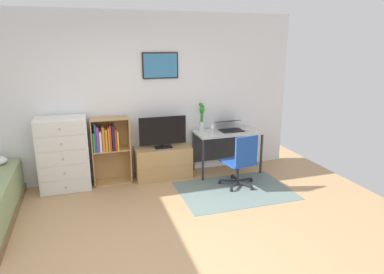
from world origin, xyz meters
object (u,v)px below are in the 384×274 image
object	(u,v)px
bookshelf	(108,145)
computer_mouse	(247,130)
television	(163,132)
wine_glass	(213,126)
dresser	(64,154)
desk	(226,138)
tv_stand	(163,162)
office_chair	(242,160)
laptop	(230,126)
bamboo_vase	(202,116)

from	to	relation	value
bookshelf	computer_mouse	bearing A→B (deg)	-4.76
television	wine_glass	world-z (taller)	television
bookshelf	dresser	bearing A→B (deg)	-174.61
television	dresser	bearing A→B (deg)	179.73
television	computer_mouse	distance (m)	1.47
desk	computer_mouse	xyz separation A→B (m)	(0.34, -0.14, 0.16)
tv_stand	television	bearing A→B (deg)	-90.00
desk	office_chair	distance (m)	0.78
desk	office_chair	bearing A→B (deg)	-94.03
wine_glass	tv_stand	bearing A→B (deg)	167.96
dresser	wine_glass	size ratio (longest dim) A/B	6.34
bookshelf	laptop	world-z (taller)	bookshelf
bookshelf	wine_glass	size ratio (longest dim) A/B	5.98
laptop	desk	bearing A→B (deg)	-173.74
dresser	computer_mouse	bearing A→B (deg)	-2.50
office_chair	tv_stand	bearing A→B (deg)	133.82
desk	wine_glass	distance (m)	0.45
bamboo_vase	wine_glass	bearing A→B (deg)	-70.58
office_chair	bamboo_vase	bearing A→B (deg)	101.83
laptop	computer_mouse	xyz separation A→B (m)	(0.26, -0.15, -0.05)
tv_stand	bookshelf	bearing A→B (deg)	176.83
tv_stand	office_chair	size ratio (longest dim) A/B	1.08
office_chair	dresser	bearing A→B (deg)	153.52
bamboo_vase	wine_glass	distance (m)	0.31
tv_stand	laptop	distance (m)	1.32
dresser	bamboo_vase	size ratio (longest dim) A/B	2.33
bamboo_vase	wine_glass	size ratio (longest dim) A/B	2.73
bookshelf	television	size ratio (longest dim) A/B	1.38
dresser	laptop	distance (m)	2.76
tv_stand	bamboo_vase	size ratio (longest dim) A/B	1.90
dresser	television	world-z (taller)	dresser
desk	computer_mouse	world-z (taller)	computer_mouse
tv_stand	bamboo_vase	world-z (taller)	bamboo_vase
laptop	computer_mouse	distance (m)	0.31
television	laptop	distance (m)	1.20
television	wine_glass	distance (m)	0.83
laptop	computer_mouse	world-z (taller)	laptop
bamboo_vase	office_chair	bearing A→B (deg)	-67.84
desk	wine_glass	bearing A→B (deg)	-151.98
bookshelf	wine_glass	xyz separation A→B (m)	(1.69, -0.22, 0.23)
desk	bookshelf	bearing A→B (deg)	178.44
office_chair	computer_mouse	distance (m)	0.80
bookshelf	desk	distance (m)	2.00
television	wine_glass	size ratio (longest dim) A/B	4.34
wine_glass	dresser	bearing A→B (deg)	176.17
tv_stand	desk	xyz separation A→B (m)	(1.13, -0.01, 0.33)
desk	laptop	size ratio (longest dim) A/B	2.60
television	office_chair	xyz separation A→B (m)	(1.07, -0.75, -0.34)
tv_stand	desk	size ratio (longest dim) A/B	0.83
dresser	bamboo_vase	bearing A→B (deg)	2.85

